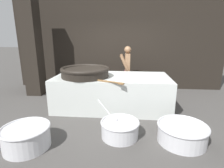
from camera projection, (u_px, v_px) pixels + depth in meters
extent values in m
plane|color=#474442|center=(112.00, 107.00, 4.85)|extent=(60.00, 60.00, 0.00)
cube|color=black|center=(117.00, 45.00, 6.45)|extent=(7.61, 0.24, 3.22)
cube|color=black|center=(32.00, 46.00, 5.57)|extent=(0.49, 0.49, 3.22)
cube|color=silver|center=(112.00, 92.00, 4.73)|extent=(3.00, 1.45, 0.87)
cylinder|color=black|center=(85.00, 73.00, 4.52)|extent=(1.21, 1.21, 0.20)
torus|color=black|center=(85.00, 69.00, 4.49)|extent=(1.26, 1.26, 0.10)
cylinder|color=brown|center=(102.00, 81.00, 4.03)|extent=(1.03, 0.48, 0.04)
cube|color=brown|center=(121.00, 84.00, 3.81)|extent=(0.15, 0.14, 0.02)
cylinder|color=#8C6647|center=(127.00, 83.00, 5.81)|extent=(0.12, 0.12, 0.78)
cylinder|color=#8C6647|center=(127.00, 82.00, 5.97)|extent=(0.12, 0.12, 0.78)
cube|color=#722D4C|center=(127.00, 78.00, 5.85)|extent=(0.20, 0.25, 0.51)
cube|color=#8C6647|center=(127.00, 62.00, 5.72)|extent=(0.17, 0.48, 0.58)
cylinder|color=#8C6647|center=(125.00, 64.00, 5.49)|extent=(0.32, 0.11, 0.53)
cylinder|color=#8C6647|center=(124.00, 62.00, 5.95)|extent=(0.32, 0.11, 0.53)
sphere|color=#8C6647|center=(128.00, 50.00, 5.61)|extent=(0.22, 0.22, 0.22)
cylinder|color=silver|center=(120.00, 129.00, 3.35)|extent=(0.71, 0.71, 0.31)
torus|color=silver|center=(120.00, 122.00, 3.31)|extent=(0.74, 0.74, 0.04)
cylinder|color=#6B9347|center=(120.00, 126.00, 3.33)|extent=(0.62, 0.62, 0.08)
sphere|color=silver|center=(115.00, 121.00, 3.39)|extent=(0.13, 0.13, 0.13)
cylinder|color=silver|center=(106.00, 110.00, 3.50)|extent=(0.40, 0.30, 0.34)
cylinder|color=silver|center=(182.00, 134.00, 3.18)|extent=(0.86, 0.86, 0.32)
torus|color=silver|center=(183.00, 126.00, 3.14)|extent=(0.90, 0.90, 0.04)
cylinder|color=tan|center=(182.00, 130.00, 3.16)|extent=(0.76, 0.76, 0.08)
cylinder|color=silver|center=(27.00, 137.00, 3.02)|extent=(0.79, 0.79, 0.37)
torus|color=silver|center=(25.00, 128.00, 2.97)|extent=(0.82, 0.82, 0.04)
cylinder|color=orange|center=(26.00, 133.00, 3.00)|extent=(0.69, 0.69, 0.09)
cylinder|color=orange|center=(22.00, 128.00, 3.05)|extent=(0.04, 0.06, 0.03)
cylinder|color=orange|center=(28.00, 132.00, 2.93)|extent=(0.06, 0.06, 0.03)
cylinder|color=orange|center=(19.00, 130.00, 2.98)|extent=(0.05, 0.05, 0.04)
cylinder|color=orange|center=(38.00, 127.00, 3.08)|extent=(0.04, 0.04, 0.04)
cylinder|color=orange|center=(18.00, 129.00, 3.00)|extent=(0.04, 0.06, 0.03)
cylinder|color=orange|center=(19.00, 125.00, 3.16)|extent=(0.04, 0.04, 0.04)
cylinder|color=orange|center=(34.00, 130.00, 2.96)|extent=(0.06, 0.05, 0.04)
cylinder|color=orange|center=(40.00, 126.00, 3.13)|extent=(0.05, 0.05, 0.03)
cylinder|color=orange|center=(16.00, 131.00, 2.93)|extent=(0.05, 0.05, 0.04)
cylinder|color=orange|center=(24.00, 133.00, 2.88)|extent=(0.05, 0.05, 0.04)
cylinder|color=orange|center=(24.00, 128.00, 3.06)|extent=(0.06, 0.06, 0.03)
cylinder|color=orange|center=(19.00, 132.00, 2.90)|extent=(0.06, 0.06, 0.03)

